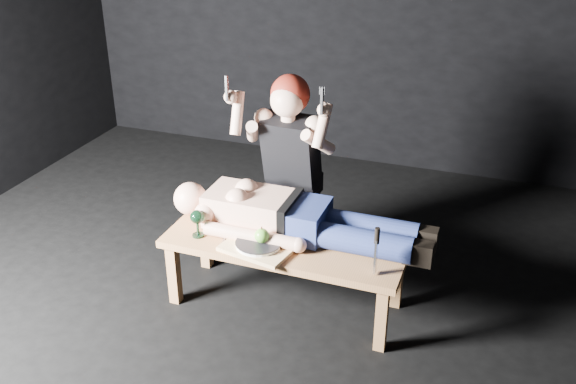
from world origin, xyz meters
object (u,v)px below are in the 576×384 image
object	(u,v)px
table	(285,273)
carving_knife	(376,252)
serving_tray	(259,247)
kneeling_woman	(296,166)
goblet	(198,223)
lying_man	(298,214)

from	to	relation	value
table	carving_knife	size ratio (longest dim) A/B	4.98
serving_tray	kneeling_woman	bearing A→B (deg)	90.96
kneeling_woman	carving_knife	world-z (taller)	kneeling_woman
kneeling_woman	goblet	xyz separation A→B (m)	(-0.39, -0.68, -0.14)
table	kneeling_woman	distance (m)	0.73
serving_tray	carving_knife	world-z (taller)	carving_knife
lying_man	serving_tray	distance (m)	0.32
serving_tray	goblet	size ratio (longest dim) A/B	2.31
table	lying_man	world-z (taller)	lying_man
kneeling_woman	serving_tray	xyz separation A→B (m)	(0.01, -0.69, -0.22)
lying_man	goblet	size ratio (longest dim) A/B	8.52
lying_man	carving_knife	world-z (taller)	carving_knife
lying_man	carving_knife	distance (m)	0.60
lying_man	kneeling_woman	size ratio (longest dim) A/B	1.08
kneeling_woman	serving_tray	size ratio (longest dim) A/B	3.42
table	goblet	distance (m)	0.61
kneeling_woman	lying_man	bearing A→B (deg)	-65.82
carving_knife	serving_tray	bearing A→B (deg)	177.98
kneeling_woman	goblet	world-z (taller)	kneeling_woman
carving_knife	table	bearing A→B (deg)	164.27
table	lying_man	xyz separation A→B (m)	(0.05, 0.11, 0.36)
serving_tray	lying_man	bearing A→B (deg)	56.98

